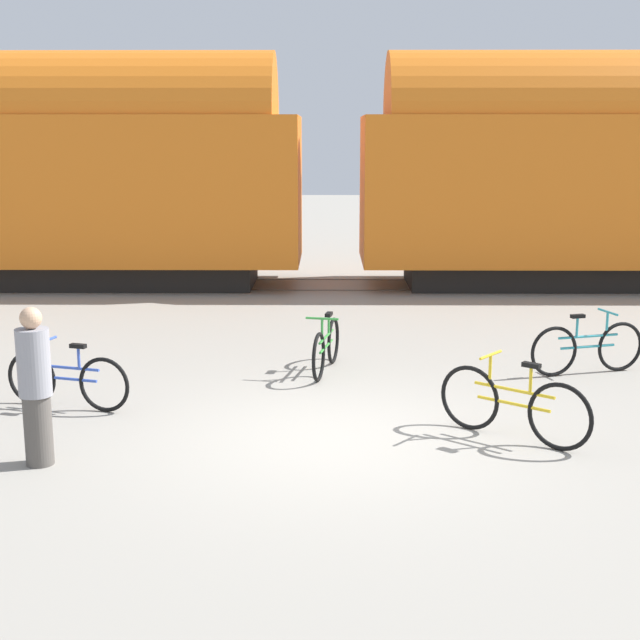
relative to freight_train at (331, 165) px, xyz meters
name	(u,v)px	position (x,y,z in m)	size (l,w,h in m)	color
ground_plane	(334,438)	(0.00, -10.22, -2.65)	(80.00, 80.00, 0.00)	gray
freight_train	(331,165)	(0.00, 0.00, 0.00)	(56.03, 2.86, 5.06)	black
rail_near	(331,290)	(0.00, -0.72, -2.64)	(68.03, 0.07, 0.01)	#4C4238
rail_far	(331,280)	(0.00, 0.72, -2.64)	(68.03, 0.07, 0.01)	#4C4238
bicycle_blue	(67,380)	(-3.27, -9.14, -2.29)	(1.64, 0.57, 0.85)	black
bicycle_green	(326,347)	(-0.09, -7.41, -2.29)	(0.48, 1.66, 0.85)	black
bicycle_yellow	(513,405)	(1.97, -10.25, -2.26)	(1.46, 1.20, 0.93)	black
bicycle_teal	(588,348)	(3.58, -7.48, -2.27)	(1.71, 0.58, 0.89)	black
person_in_grey	(35,387)	(-3.02, -11.04, -1.83)	(0.33, 0.33, 1.64)	#514C47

